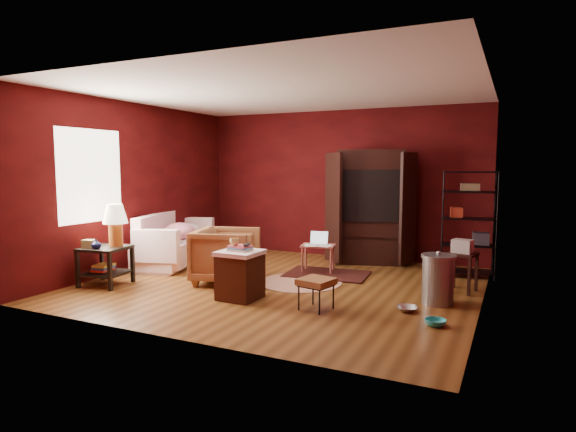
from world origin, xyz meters
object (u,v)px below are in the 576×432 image
object	(u,v)px
laptop_desk	(318,248)
side_table	(110,237)
tv_armoire	(370,205)
hamper	(240,274)
sofa	(176,242)
wire_shelving	(470,219)
armchair	(226,253)

from	to	relation	value
laptop_desk	side_table	bearing A→B (deg)	-152.48
side_table	tv_armoire	bearing A→B (deg)	47.02
laptop_desk	tv_armoire	distance (m)	1.42
laptop_desk	hamper	bearing A→B (deg)	-112.62
sofa	hamper	world-z (taller)	sofa
side_table	wire_shelving	size ratio (longest dim) A/B	0.71
side_table	laptop_desk	bearing A→B (deg)	40.14
sofa	laptop_desk	distance (m)	2.61
side_table	laptop_desk	distance (m)	3.22
hamper	laptop_desk	distance (m)	1.94
side_table	tv_armoire	size ratio (longest dim) A/B	0.59
sofa	tv_armoire	xyz separation A→B (m)	(3.12, 1.55, 0.67)
side_table	hamper	size ratio (longest dim) A/B	1.62
sofa	hamper	xyz separation A→B (m)	(2.24, -1.50, -0.05)
sofa	tv_armoire	distance (m)	3.55
armchair	tv_armoire	xyz separation A→B (m)	(1.54, 2.36, 0.61)
tv_armoire	wire_shelving	distance (m)	1.78
armchair	hamper	bearing A→B (deg)	-151.91
side_table	sofa	bearing A→B (deg)	94.34
armchair	wire_shelving	size ratio (longest dim) A/B	0.54
hamper	armchair	bearing A→B (deg)	133.90
wire_shelving	armchair	bearing A→B (deg)	-157.58
laptop_desk	sofa	bearing A→B (deg)	176.34
side_table	laptop_desk	xyz separation A→B (m)	(2.45, 2.07, -0.30)
armchair	laptop_desk	world-z (taller)	armchair
hamper	tv_armoire	xyz separation A→B (m)	(0.88, 3.05, 0.72)
sofa	armchair	size ratio (longest dim) A/B	2.18
armchair	hamper	size ratio (longest dim) A/B	1.22
wire_shelving	hamper	bearing A→B (deg)	-143.00
hamper	wire_shelving	bearing A→B (deg)	45.27
armchair	side_table	xyz separation A→B (m)	(-1.45, -0.85, 0.26)
hamper	wire_shelving	distance (m)	3.73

